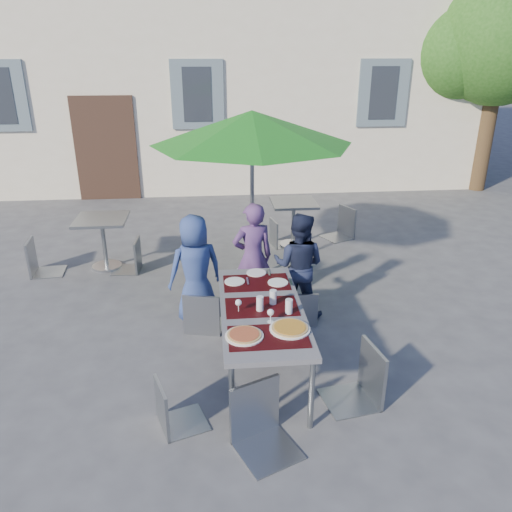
{
  "coord_description": "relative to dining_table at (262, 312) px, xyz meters",
  "views": [
    {
      "loc": [
        0.2,
        -3.53,
        3.08
      ],
      "look_at": [
        0.69,
        1.66,
        0.92
      ],
      "focal_mm": 35.0,
      "sensor_mm": 36.0,
      "label": 1
    }
  ],
  "objects": [
    {
      "name": "cafe_table_1",
      "position": [
        0.9,
        3.49,
        -0.16
      ],
      "size": [
        0.72,
        0.72,
        0.78
      ],
      "color": "#B9BBC1",
      "rests_on": "ground"
    },
    {
      "name": "dining_table",
      "position": [
        0.0,
        0.0,
        0.0
      ],
      "size": [
        0.8,
        1.85,
        0.76
      ],
      "color": "#47474C",
      "rests_on": "ground"
    },
    {
      "name": "chair_4",
      "position": [
        0.88,
        -0.53,
        -0.07
      ],
      "size": [
        0.55,
        0.54,
        1.05
      ],
      "color": "gray",
      "rests_on": "ground"
    },
    {
      "name": "ground",
      "position": [
        -0.66,
        -0.76,
        -0.7
      ],
      "size": [
        90.0,
        90.0,
        0.0
      ],
      "primitive_type": "plane",
      "color": "#434345",
      "rests_on": "ground"
    },
    {
      "name": "patio_umbrella",
      "position": [
        0.11,
        2.28,
        1.43
      ],
      "size": [
        2.67,
        2.67,
        2.36
      ],
      "color": "#B9BBC1",
      "rests_on": "ground"
    },
    {
      "name": "pizza_near_right",
      "position": [
        0.21,
        -0.45,
        0.07
      ],
      "size": [
        0.37,
        0.37,
        0.03
      ],
      "color": "white",
      "rests_on": "dining_table"
    },
    {
      "name": "bg_chair_r_0",
      "position": [
        -1.67,
        2.72,
        -0.16
      ],
      "size": [
        0.43,
        0.43,
        0.92
      ],
      "color": "gray",
      "rests_on": "ground"
    },
    {
      "name": "pizza_near_left",
      "position": [
        -0.21,
        -0.53,
        0.07
      ],
      "size": [
        0.34,
        0.34,
        0.03
      ],
      "color": "white",
      "rests_on": "dining_table"
    },
    {
      "name": "glassware",
      "position": [
        0.07,
        -0.08,
        0.13
      ],
      "size": [
        0.54,
        0.41,
        0.15
      ],
      "color": "silver",
      "rests_on": "dining_table"
    },
    {
      "name": "child_2",
      "position": [
        0.57,
        1.17,
        -0.04
      ],
      "size": [
        0.74,
        0.6,
        1.32
      ],
      "primitive_type": "imported",
      "rotation": [
        0.0,
        0.0,
        2.72
      ],
      "color": "#1B213B",
      "rests_on": "ground"
    },
    {
      "name": "chair_0",
      "position": [
        -0.59,
        0.86,
        -0.13
      ],
      "size": [
        0.51,
        0.51,
        0.96
      ],
      "color": "gray",
      "rests_on": "ground"
    },
    {
      "name": "bg_chair_l_0",
      "position": [
        -3.0,
        2.73,
        -0.11
      ],
      "size": [
        0.48,
        0.47,
        1.0
      ],
      "color": "gray",
      "rests_on": "ground"
    },
    {
      "name": "chair_2",
      "position": [
        0.57,
        0.91,
        -0.21
      ],
      "size": [
        0.37,
        0.38,
        0.84
      ],
      "color": "gray",
      "rests_on": "ground"
    },
    {
      "name": "place_settings",
      "position": [
        0.01,
        0.63,
        0.06
      ],
      "size": [
        0.72,
        0.49,
        0.01
      ],
      "color": "white",
      "rests_on": "dining_table"
    },
    {
      "name": "child_0",
      "position": [
        -0.67,
        1.17,
        -0.03
      ],
      "size": [
        0.75,
        0.61,
        1.33
      ],
      "primitive_type": "imported",
      "rotation": [
        0.0,
        0.0,
        3.46
      ],
      "color": "navy",
      "rests_on": "ground"
    },
    {
      "name": "chair_1",
      "position": [
        -0.03,
        0.9,
        -0.11
      ],
      "size": [
        0.52,
        0.53,
        0.99
      ],
      "color": "gray",
      "rests_on": "ground"
    },
    {
      "name": "tree",
      "position": [
        5.89,
        6.78,
        2.55
      ],
      "size": [
        3.6,
        3.0,
        4.7
      ],
      "color": "#48341F",
      "rests_on": "ground"
    },
    {
      "name": "child_1",
      "position": [
        0.03,
        1.38,
        0.0
      ],
      "size": [
        0.56,
        0.42,
        1.4
      ],
      "primitive_type": "imported",
      "rotation": [
        0.0,
        0.0,
        3.32
      ],
      "color": "#583670",
      "rests_on": "ground"
    },
    {
      "name": "bg_chair_r_1",
      "position": [
        1.83,
        3.84,
        -0.1
      ],
      "size": [
        0.6,
        0.6,
        1.01
      ],
      "color": "gray",
      "rests_on": "ground"
    },
    {
      "name": "bg_chair_l_1",
      "position": [
        0.66,
        3.53,
        -0.2
      ],
      "size": [
        0.46,
        0.45,
        0.86
      ],
      "color": "gray",
      "rests_on": "ground"
    },
    {
      "name": "chair_5",
      "position": [
        -0.11,
        -1.01,
        -0.08
      ],
      "size": [
        0.61,
        0.62,
        1.05
      ],
      "color": "gray",
      "rests_on": "ground"
    },
    {
      "name": "chair_3",
      "position": [
        -0.85,
        -0.74,
        -0.19
      ],
      "size": [
        0.49,
        0.49,
        0.87
      ],
      "color": "gray",
      "rests_on": "ground"
    },
    {
      "name": "cafe_table_0",
      "position": [
        -2.07,
        2.86,
        -0.14
      ],
      "size": [
        0.74,
        0.74,
        0.79
      ],
      "color": "#B9BBC1",
      "rests_on": "ground"
    }
  ]
}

